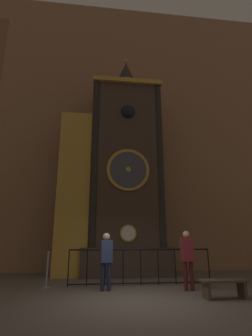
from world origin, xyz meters
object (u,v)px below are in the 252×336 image
(visitor_far, at_px, (187,254))
(stanchion_post, at_px, (47,275))
(clock_tower, at_px, (116,174))
(visitor_near, at_px, (106,255))
(visitor_bench, at_px, (224,285))

(visitor_far, bearing_deg, stanchion_post, 166.82)
(clock_tower, xyz_separation_m, stanchion_post, (-2.28, -2.46, -3.87))
(visitor_near, bearing_deg, visitor_far, -18.65)
(clock_tower, bearing_deg, stanchion_post, -132.79)
(visitor_far, relative_size, visitor_bench, 1.43)
(visitor_far, bearing_deg, visitor_near, 174.98)
(stanchion_post, height_order, visitor_bench, stanchion_post)
(clock_tower, distance_m, visitor_bench, 6.48)
(stanchion_post, bearing_deg, visitor_near, -23.81)
(clock_tower, distance_m, visitor_near, 4.62)
(visitor_bench, bearing_deg, visitor_near, 154.55)
(visitor_near, distance_m, stanchion_post, 2.02)
(clock_tower, height_order, visitor_far, clock_tower)
(visitor_near, xyz_separation_m, visitor_bench, (2.87, -1.36, -0.65))
(visitor_far, relative_size, stanchion_post, 1.57)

